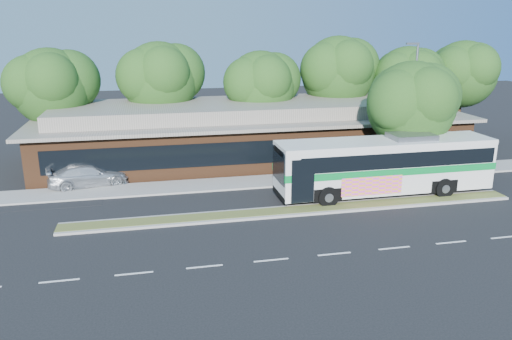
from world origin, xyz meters
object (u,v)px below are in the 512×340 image
Objects in this scene: sedan at (89,175)px; lamp_post at (412,106)px; transit_bus at (386,162)px; sidewalk_tree at (416,103)px.

lamp_post is at bearing -106.60° from sedan.
sidewalk_tree reaches higher than transit_bus.
transit_bus is 5.55m from sidewalk_tree.
sidewalk_tree is (3.46, 3.04, 3.09)m from transit_bus.
lamp_post is 22.13m from sedan.
lamp_post reaches higher than sedan.
transit_bus is at bearing -134.38° from lamp_post.
transit_bus is at bearing -138.65° from sidewalk_tree.
transit_bus is 2.64× the size of sedan.
lamp_post reaches higher than transit_bus.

